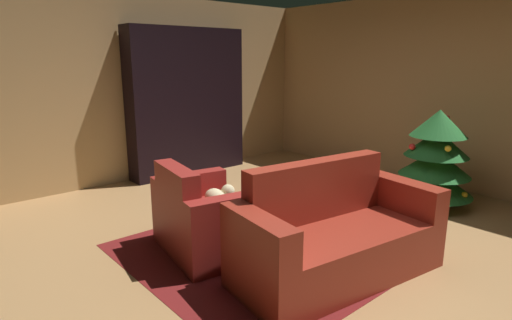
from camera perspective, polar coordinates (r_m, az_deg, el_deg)
ground_plane at (r=4.32m, az=4.82°, el=-10.99°), size 7.55×7.55×0.00m
wall_back at (r=6.47m, az=24.27°, el=8.41°), size 6.41×0.06×2.68m
wall_left at (r=6.55m, az=-15.51°, el=9.16°), size 0.06×6.09×2.68m
area_rug at (r=4.05m, az=-0.42°, el=-12.65°), size 2.34×2.05×0.01m
bookshelf_unit at (r=6.74m, az=-8.31°, el=7.59°), size 0.35×1.91×2.24m
armchair_red at (r=4.05m, az=-6.87°, el=-8.02°), size 1.14×0.93×0.86m
couch_red at (r=3.67m, az=10.56°, el=-10.29°), size 1.02×1.89×0.94m
coffee_table at (r=3.90m, az=2.17°, el=-7.04°), size 0.69×0.69×0.47m
book_stack_on_table at (r=3.83m, az=1.57°, el=-5.80°), size 0.23×0.18×0.13m
bottle_on_table at (r=3.68m, az=1.02°, el=-5.75°), size 0.06×0.06×0.27m
decorated_tree at (r=5.61m, az=23.03°, el=0.24°), size 0.93×0.93×1.19m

